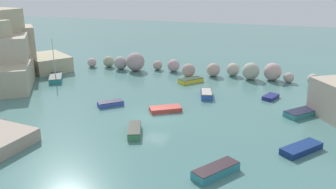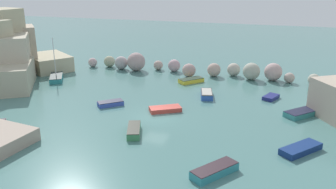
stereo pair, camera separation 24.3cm
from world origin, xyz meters
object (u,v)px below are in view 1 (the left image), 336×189
(moored_boat_0, at_px, (191,80))
(moored_boat_8, at_px, (165,109))
(moored_boat_3, at_px, (301,148))
(moored_boat_2, at_px, (134,130))
(moored_boat_4, at_px, (271,97))
(moored_boat_5, at_px, (301,113))
(moored_boat_9, at_px, (110,103))
(moored_boat_6, at_px, (206,94))
(moored_boat_7, at_px, (216,170))
(channel_buoy, at_px, (200,78))
(moored_boat_1, at_px, (56,78))

(moored_boat_0, bearing_deg, moored_boat_8, 42.07)
(moored_boat_0, xyz_separation_m, moored_boat_3, (13.61, -17.02, -0.02))
(moored_boat_2, bearing_deg, moored_boat_4, 120.04)
(moored_boat_5, bearing_deg, moored_boat_3, 41.19)
(moored_boat_2, height_order, moored_boat_9, moored_boat_2)
(moored_boat_0, height_order, moored_boat_6, moored_boat_6)
(moored_boat_4, distance_m, moored_boat_8, 13.12)
(moored_boat_6, distance_m, moored_boat_7, 17.76)
(moored_boat_5, bearing_deg, moored_boat_8, -34.72)
(channel_buoy, relative_size, moored_boat_9, 0.15)
(moored_boat_4, bearing_deg, moored_boat_8, 148.11)
(moored_boat_0, bearing_deg, moored_boat_4, 112.02)
(moored_boat_3, distance_m, moored_boat_5, 8.49)
(channel_buoy, height_order, moored_boat_0, moored_boat_0)
(moored_boat_2, xyz_separation_m, moored_boat_6, (4.19, 12.43, 0.03))
(moored_boat_0, relative_size, moored_boat_8, 0.95)
(moored_boat_5, xyz_separation_m, moored_boat_9, (-20.26, -3.18, -0.03))
(moored_boat_2, bearing_deg, moored_boat_0, 156.76)
(moored_boat_6, distance_m, moored_boat_9, 11.51)
(channel_buoy, height_order, moored_boat_8, moored_boat_8)
(moored_boat_1, xyz_separation_m, moored_boat_7, (25.71, -18.00, -0.05))
(channel_buoy, xyz_separation_m, moored_boat_1, (-19.05, -6.53, 0.16))
(moored_boat_6, relative_size, moored_boat_8, 0.93)
(channel_buoy, xyz_separation_m, moored_boat_8, (-0.80, -13.34, 0.01))
(moored_boat_6, xyz_separation_m, moored_boat_8, (-3.25, -6.07, -0.12))
(moored_boat_3, relative_size, moored_boat_9, 1.33)
(moored_boat_9, bearing_deg, moored_boat_0, 19.66)
(channel_buoy, distance_m, moored_boat_3, 22.76)
(moored_boat_5, bearing_deg, moored_boat_4, -102.58)
(moored_boat_0, relative_size, moored_boat_9, 1.19)
(moored_boat_4, bearing_deg, moored_boat_2, 162.79)
(channel_buoy, height_order, moored_boat_5, moored_boat_5)
(channel_buoy, distance_m, moored_boat_6, 7.67)
(moored_boat_4, relative_size, moored_boat_5, 0.69)
(moored_boat_1, height_order, moored_boat_6, moored_boat_1)
(moored_boat_4, xyz_separation_m, moored_boat_7, (-3.20, -18.85, 0.12))
(moored_boat_8, xyz_separation_m, moored_boat_9, (-6.41, -0.20, 0.03))
(channel_buoy, bearing_deg, moored_boat_7, -74.81)
(moored_boat_1, distance_m, moored_boat_5, 32.33)
(moored_boat_5, distance_m, moored_boat_8, 14.16)
(moored_boat_0, distance_m, moored_boat_1, 18.81)
(moored_boat_5, xyz_separation_m, moored_boat_6, (-10.60, 3.08, 0.07))
(moored_boat_0, distance_m, moored_boat_6, 6.37)
(moored_boat_1, distance_m, moored_boat_8, 19.49)
(moored_boat_0, height_order, moored_boat_2, moored_boat_2)
(moored_boat_7, bearing_deg, moored_boat_9, -93.34)
(moored_boat_0, height_order, moored_boat_5, moored_boat_5)
(moored_boat_0, xyz_separation_m, moored_boat_9, (-6.36, -11.71, -0.02))
(moored_boat_3, height_order, moored_boat_4, moored_boat_3)
(channel_buoy, distance_m, moored_boat_7, 25.41)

